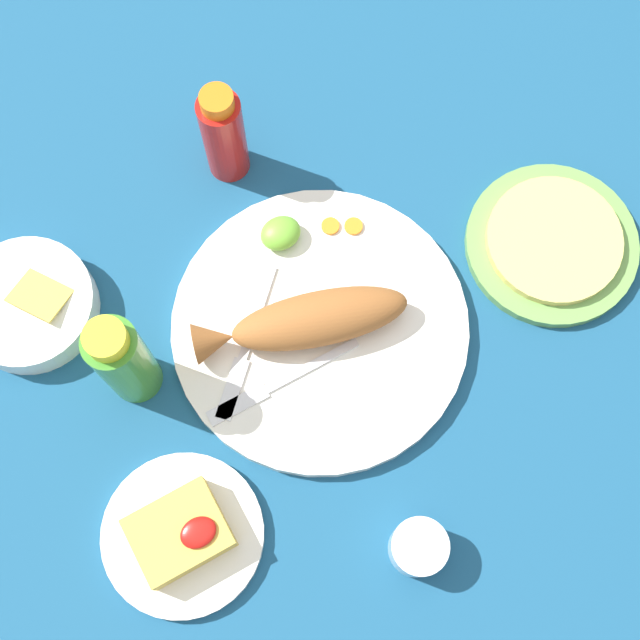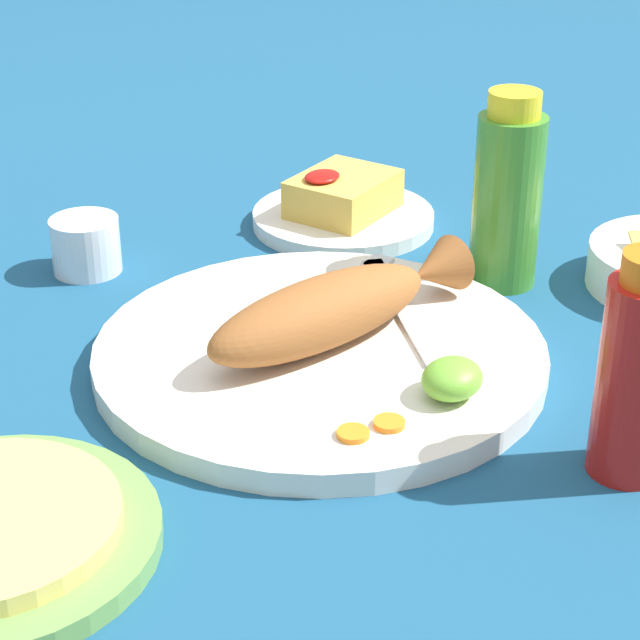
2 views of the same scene
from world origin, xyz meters
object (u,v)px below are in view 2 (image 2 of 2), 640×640
fried_fish (336,307)px  hot_sauce_bottle_green (507,195)px  hot_sauce_bottle_red (638,373)px  main_plate (320,354)px  fork_near (336,291)px  side_plate_fries (343,218)px  salt_cup (86,248)px  fork_far (395,302)px

fried_fish → hot_sauce_bottle_green: 0.20m
hot_sauce_bottle_red → fried_fish: bearing=-95.0°
main_plate → fork_near: fork_near is taller
fried_fish → side_plate_fries: bearing=-132.3°
main_plate → side_plate_fries: size_ratio=1.95×
salt_cup → hot_sauce_bottle_red: bearing=86.0°
salt_cup → side_plate_fries: 0.25m
fried_fish → hot_sauce_bottle_red: 0.24m
hot_sauce_bottle_green → side_plate_fries: (-0.03, -0.18, -0.07)m
fork_near → salt_cup: 0.23m
main_plate → hot_sauce_bottle_red: size_ratio=2.22×
hot_sauce_bottle_green → salt_cup: 0.36m
main_plate → hot_sauce_bottle_red: (0.01, 0.24, 0.06)m
fork_far → side_plate_fries: size_ratio=0.82×
salt_cup → side_plate_fries: bearing=147.8°
fried_fish → salt_cup: 0.27m
hot_sauce_bottle_red → salt_cup: size_ratio=2.53×
main_plate → fork_near: (-0.08, -0.04, 0.01)m
fried_fish → hot_sauce_bottle_red: size_ratio=1.61×
fork_far → salt_cup: bearing=57.5°
side_plate_fries → salt_cup: bearing=-32.2°
salt_cup → side_plate_fries: size_ratio=0.35×
fried_fish → side_plate_fries: size_ratio=1.41×
fried_fish → fork_near: bearing=-130.8°
main_plate → hot_sauce_bottle_red: bearing=88.5°
hot_sauce_bottle_green → fried_fish: bearing=-13.3°
fried_fish → side_plate_fries: (-0.22, -0.13, -0.04)m
fork_near → hot_sauce_bottle_red: bearing=-106.8°
fork_far → hot_sauce_bottle_red: bearing=-157.6°
hot_sauce_bottle_red → hot_sauce_bottle_green: size_ratio=0.91×
fork_near → side_plate_fries: size_ratio=1.07×
fork_near → salt_cup: salt_cup is taller
main_plate → hot_sauce_bottle_red: hot_sauce_bottle_red is taller
fork_near → hot_sauce_bottle_red: hot_sauce_bottle_red is taller
fried_fish → fork_near: size_ratio=1.32×
hot_sauce_bottle_red → hot_sauce_bottle_green: hot_sauce_bottle_green is taller
side_plate_fries → fried_fish: bearing=31.0°
hot_sauce_bottle_green → side_plate_fries: size_ratio=0.97×
fried_fish → hot_sauce_bottle_green: bearing=-176.6°
hot_sauce_bottle_red → salt_cup: 0.51m
fork_far → hot_sauce_bottle_green: hot_sauce_bottle_green is taller
hot_sauce_bottle_red → hot_sauce_bottle_green: bearing=-138.6°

